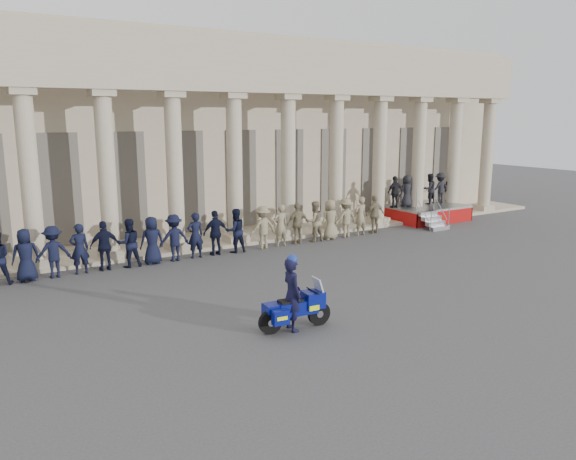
% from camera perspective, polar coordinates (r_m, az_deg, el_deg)
% --- Properties ---
extents(ground, '(90.00, 90.00, 0.00)m').
position_cam_1_polar(ground, '(16.66, 3.06, -7.28)').
color(ground, '#3E3E40').
rests_on(ground, ground).
extents(building, '(40.00, 12.50, 9.00)m').
position_cam_1_polar(building, '(29.13, -13.80, 9.53)').
color(building, tan).
rests_on(building, ground).
extents(officer_rank, '(20.93, 0.67, 1.77)m').
position_cam_1_polar(officer_rank, '(21.31, -12.63, -0.91)').
color(officer_rank, black).
rests_on(officer_rank, ground).
extents(reviewing_stand, '(4.95, 3.85, 2.41)m').
position_cam_1_polar(reviewing_stand, '(30.20, 13.88, 3.48)').
color(reviewing_stand, gray).
rests_on(reviewing_stand, ground).
extents(motorcycle, '(2.02, 0.84, 1.29)m').
position_cam_1_polar(motorcycle, '(14.42, 0.80, -7.95)').
color(motorcycle, black).
rests_on(motorcycle, ground).
extents(rider, '(0.51, 0.73, 1.99)m').
position_cam_1_polar(rider, '(14.23, 0.41, -6.42)').
color(rider, black).
rests_on(rider, ground).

